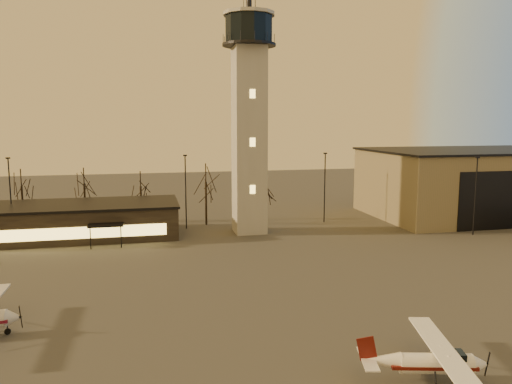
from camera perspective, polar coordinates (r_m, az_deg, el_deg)
ground at (r=38.99m, az=8.73°, el=-14.05°), size 220.00×220.00×0.00m
control_tower at (r=64.95m, az=-0.78°, el=9.60°), size 6.80×6.80×32.60m
hangar at (r=84.23m, az=23.34°, el=0.99°), size 30.60×20.60×10.30m
terminal at (r=67.23m, az=-19.82°, el=-3.07°), size 25.40×12.20×4.30m
light_poles at (r=66.66m, az=-0.52°, el=0.16°), size 58.50×12.25×10.14m
tree_row at (r=73.20m, az=-12.84°, el=1.09°), size 37.20×9.20×8.80m
cessna_front at (r=31.52m, az=20.04°, el=-18.23°), size 7.83×9.76×2.70m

